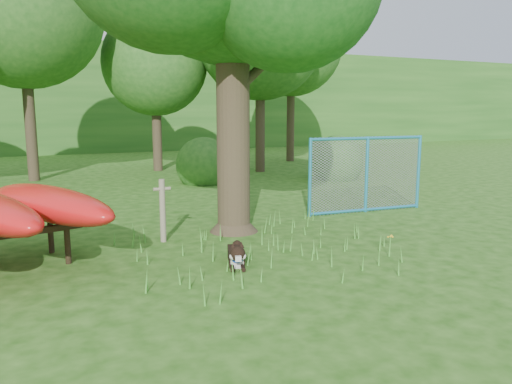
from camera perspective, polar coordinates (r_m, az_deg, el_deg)
name	(u,v)px	position (r m, az deg, el deg)	size (l,w,h in m)	color
ground	(278,271)	(7.51, 2.56, -9.02)	(80.00, 80.00, 0.00)	#1D4C0F
wooden_post	(163,209)	(9.13, -10.63, -1.91)	(0.31, 0.11, 1.15)	#716854
husky_dog	(237,255)	(7.73, -2.23, -7.26)	(0.50, 0.95, 0.45)	black
fence_section	(367,175)	(11.85, 12.52, 1.96)	(3.01, 0.30, 2.94)	#2A92C4
wildflower_clump	(391,237)	(9.00, 15.12, -5.04)	(0.10, 0.09, 0.22)	#4A9C33
bg_tree_b	(22,7)	(18.59, -25.21, 18.58)	(5.20, 5.20, 8.22)	#32281B
bg_tree_c	(155,63)	(19.97, -11.50, 14.21)	(4.00, 4.00, 6.12)	#32281B
bg_tree_d	(260,36)	(19.39, 0.49, 17.45)	(4.80, 4.80, 7.50)	#32281B
bg_tree_e	(291,45)	(23.43, 4.06, 16.40)	(4.60, 4.60, 7.55)	#32281B
shrub_right	(336,179)	(17.52, 9.19, 1.50)	(1.80, 1.80, 1.80)	#255A1D
shrub_mid	(204,183)	(16.38, -5.96, 1.03)	(1.80, 1.80, 1.80)	#255A1D
wooded_hillside	(75,100)	(34.47, -20.01, 9.90)	(80.00, 12.00, 6.00)	#255A1D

